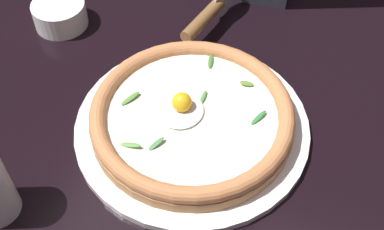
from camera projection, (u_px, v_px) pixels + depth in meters
ground_plane at (178, 126)px, 0.75m from camera, size 2.40×2.40×0.03m
pizza_plate at (192, 126)px, 0.73m from camera, size 0.34×0.34×0.01m
pizza at (192, 116)px, 0.71m from camera, size 0.29×0.29×0.05m
side_bowl at (60, 14)px, 0.86m from camera, size 0.09×0.09×0.04m
pizza_cutter at (209, 13)px, 0.84m from camera, size 0.16×0.05×0.08m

